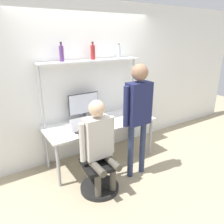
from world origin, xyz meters
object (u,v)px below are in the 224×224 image
(monitor, at_px, (84,106))
(cell_phone, at_px, (98,127))
(person_standing, at_px, (138,107))
(laptop, at_px, (82,127))
(bottle_clear, at_px, (119,52))
(bottle_purple, at_px, (61,53))
(bottle_red, at_px, (93,52))
(office_chair, at_px, (98,172))
(person_seated, at_px, (99,141))

(monitor, distance_m, cell_phone, 0.48)
(cell_phone, distance_m, person_standing, 0.77)
(laptop, relative_size, bottle_clear, 1.35)
(laptop, bearing_deg, cell_phone, -3.66)
(laptop, height_order, bottle_purple, bottle_purple)
(monitor, xyz_separation_m, laptop, (-0.23, -0.38, -0.21))
(laptop, bearing_deg, monitor, 58.75)
(monitor, relative_size, person_standing, 0.31)
(bottle_red, bearing_deg, person_standing, -75.57)
(office_chair, height_order, person_standing, person_standing)
(laptop, bearing_deg, person_seated, -90.55)
(cell_phone, relative_size, office_chair, 0.17)
(person_seated, bearing_deg, bottle_clear, 44.71)
(person_standing, height_order, bottle_red, bottle_red)
(monitor, xyz_separation_m, office_chair, (-0.23, -0.89, -0.72))
(bottle_purple, bearing_deg, person_standing, -50.23)
(monitor, relative_size, laptop, 1.66)
(cell_phone, bearing_deg, office_chair, -120.07)
(office_chair, relative_size, bottle_red, 3.17)
(office_chair, height_order, bottle_red, bottle_red)
(office_chair, distance_m, person_standing, 1.10)
(laptop, xyz_separation_m, bottle_red, (0.44, 0.40, 1.09))
(person_seated, height_order, bottle_purple, bottle_purple)
(person_seated, height_order, bottle_clear, bottle_clear)
(laptop, bearing_deg, bottle_purple, 102.86)
(cell_phone, height_order, bottle_clear, bottle_clear)
(cell_phone, xyz_separation_m, person_seated, (-0.29, -0.54, 0.06))
(office_chair, distance_m, bottle_clear, 2.06)
(monitor, bearing_deg, bottle_clear, 0.96)
(office_chair, bearing_deg, monitor, 75.30)
(office_chair, xyz_separation_m, bottle_clear, (0.96, 0.91, 1.59))
(bottle_clear, bearing_deg, office_chair, -136.63)
(person_seated, bearing_deg, person_standing, 2.15)
(person_seated, height_order, bottle_red, bottle_red)
(bottle_red, bearing_deg, cell_phone, -111.05)
(bottle_purple, height_order, bottle_red, bottle_purple)
(bottle_red, bearing_deg, bottle_clear, -0.00)
(cell_phone, relative_size, bottle_red, 0.53)
(laptop, height_order, person_standing, person_standing)
(bottle_clear, bearing_deg, monitor, -179.04)
(person_standing, xyz_separation_m, bottle_purple, (-0.77, 0.93, 0.74))
(laptop, relative_size, bottle_purple, 1.15)
(person_seated, bearing_deg, office_chair, 84.79)
(person_seated, bearing_deg, monitor, 75.77)
(bottle_purple, bearing_deg, laptop, -77.14)
(cell_phone, xyz_separation_m, bottle_red, (0.16, 0.41, 1.14))
(monitor, xyz_separation_m, bottle_clear, (0.72, 0.01, 0.86))
(person_standing, xyz_separation_m, bottle_clear, (0.28, 0.93, 0.72))
(bottle_clear, xyz_separation_m, bottle_purple, (-1.05, 0.00, 0.02))
(laptop, xyz_separation_m, bottle_clear, (0.96, 0.40, 1.08))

